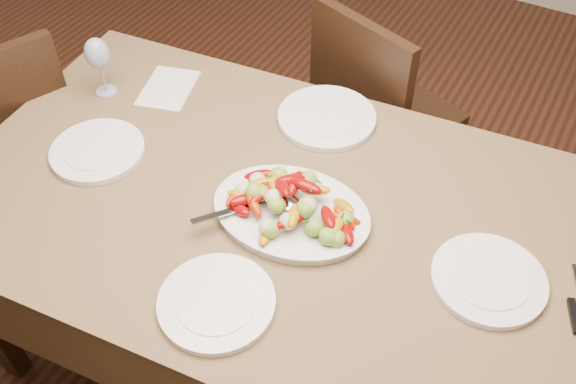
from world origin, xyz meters
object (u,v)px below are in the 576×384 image
Objects in this scene: dining_table at (288,292)px; wine_glass at (100,65)px; plate_right at (488,280)px; plate_near at (217,303)px; serving_platter at (291,214)px; plate_far at (327,118)px; plate_left at (98,151)px; chair_left at (6,144)px; chair_far at (389,116)px.

wine_glass is at bearing 168.52° from dining_table.
plate_right is 1.28m from wine_glass.
plate_right and plate_near have the same top height.
dining_table is 6.77× the size of plate_near.
plate_near is at bearing -144.86° from plate_right.
serving_platter is 0.40m from plate_far.
plate_left and plate_near have the same top height.
plate_right is at bearing -5.53° from wine_glass.
chair_left is 2.36× the size of serving_platter.
serving_platter is (0.02, -0.02, 0.39)m from dining_table.
serving_platter reaches higher than dining_table.
chair_far is (-0.03, 0.81, 0.10)m from dining_table.
plate_right is 0.92× the size of plate_far.
chair_left is 3.22× the size of plate_far.
wine_glass is (-0.74, 0.49, 0.09)m from plate_near.
chair_far is 1.00m from plate_right.
chair_far is 3.22× the size of plate_far.
wine_glass is at bearing 167.25° from serving_platter.
plate_near reaches higher than dining_table.
chair_left is at bearing -159.51° from wine_glass.
dining_table is 1.94× the size of chair_left.
wine_glass is (0.41, 0.15, 0.39)m from chair_left.
chair_far is 0.88m from serving_platter.
plate_left is at bearing -54.47° from wine_glass.
plate_left and plate_right have the same top height.
serving_platter is at bearing -76.22° from plate_far.
plate_near is at bearing -33.43° from wine_glass.
chair_left is at bearing 163.56° from plate_near.
chair_far is 1.05m from wine_glass.
dining_table is at bearing 110.92° from chair_far.
plate_left is at bearing 77.50° from chair_far.
serving_platter is 1.49× the size of plate_right.
plate_left is 0.98× the size of plate_near.
serving_platter is 1.37× the size of plate_far.
serving_platter is (1.17, -0.02, 0.30)m from chair_left.
serving_platter is at bearing 5.73° from plate_left.
chair_far is at bearing 83.79° from plate_far.
chair_left reaches higher than plate_far.
plate_right is (0.51, 0.05, -0.00)m from serving_platter.
plate_left is at bearing -174.27° from serving_platter.
plate_far is (1.07, 0.37, 0.29)m from chair_left.
chair_left is at bearing 55.00° from chair_far.
plate_far is (-0.05, -0.44, 0.29)m from chair_far.
dining_table is at bearing 112.60° from chair_left.
serving_platter is 1.48× the size of plate_near.
chair_left reaches higher than serving_platter.
chair_left is at bearing -179.01° from plate_right.
wine_glass reaches higher than plate_right.
plate_right and plate_far have the same top height.
wine_glass reaches higher than chair_left.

